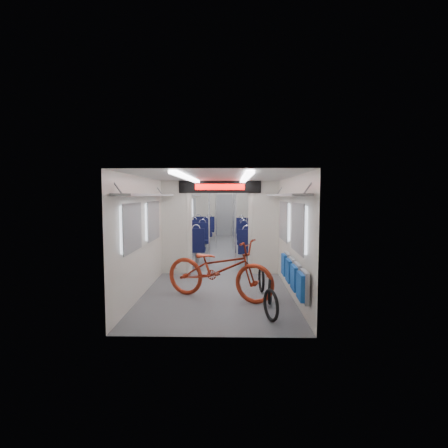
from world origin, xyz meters
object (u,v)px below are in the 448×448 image
(flip_bench, at_px, (293,274))
(stanchion_near_right, at_px, (235,225))
(bike_hoop_a, at_px, (271,307))
(stanchion_far_left, at_px, (216,217))
(bike_hoop_b, at_px, (270,292))
(seat_bay_near_left, at_px, (192,240))
(stanchion_far_right, at_px, (233,217))
(seat_bay_far_right, at_px, (248,231))
(seat_bay_near_right, at_px, (253,241))
(seat_bay_far_left, at_px, (202,229))
(stanchion_near_left, at_px, (209,224))
(bicycle, at_px, (219,269))
(bike_hoop_c, at_px, (261,280))

(flip_bench, bearing_deg, stanchion_near_right, 105.28)
(bike_hoop_a, distance_m, stanchion_far_left, 7.59)
(bike_hoop_b, xyz_separation_m, seat_bay_near_left, (-1.91, 4.59, 0.33))
(stanchion_far_right, bearing_deg, stanchion_far_left, 173.40)
(seat_bay_near_left, xyz_separation_m, seat_bay_far_right, (1.87, 3.12, -0.01))
(bike_hoop_a, xyz_separation_m, seat_bay_far_right, (0.04, 8.55, 0.32))
(flip_bench, relative_size, seat_bay_near_right, 0.93)
(seat_bay_near_left, xyz_separation_m, seat_bay_far_left, (0.00, 3.67, -0.01))
(seat_bay_near_right, bearing_deg, stanchion_near_left, -142.68)
(stanchion_near_left, bearing_deg, bicycle, -82.98)
(bike_hoop_b, xyz_separation_m, seat_bay_far_left, (-1.91, 8.26, 0.32))
(bike_hoop_c, bearing_deg, seat_bay_near_left, 115.66)
(bicycle, xyz_separation_m, stanchion_near_right, (0.34, 3.06, 0.58))
(bike_hoop_a, bearing_deg, bike_hoop_b, 84.54)
(seat_bay_far_right, distance_m, stanchion_near_right, 4.40)
(seat_bay_far_left, height_order, stanchion_near_right, stanchion_near_right)
(seat_bay_near_left, bearing_deg, bike_hoop_a, -71.38)
(stanchion_far_right, bearing_deg, seat_bay_near_left, -123.24)
(flip_bench, relative_size, stanchion_near_right, 0.90)
(bike_hoop_a, height_order, seat_bay_far_right, seat_bay_far_right)
(seat_bay_near_right, distance_m, stanchion_near_right, 1.26)
(seat_bay_near_right, relative_size, stanchion_far_right, 0.96)
(bicycle, bearing_deg, bike_hoop_a, -121.37)
(bike_hoop_c, bearing_deg, bicycle, -150.41)
(seat_bay_near_right, bearing_deg, stanchion_near_right, -119.23)
(bicycle, distance_m, stanchion_far_left, 6.31)
(bike_hoop_c, bearing_deg, stanchion_near_left, 115.10)
(stanchion_near_left, xyz_separation_m, stanchion_near_right, (0.72, -0.01, 0.00))
(bike_hoop_c, relative_size, seat_bay_far_right, 0.25)
(bike_hoop_b, distance_m, stanchion_far_right, 6.62)
(bike_hoop_a, distance_m, seat_bay_near_left, 5.74)
(seat_bay_near_right, bearing_deg, seat_bay_near_left, 172.91)
(flip_bench, xyz_separation_m, seat_bay_far_right, (-0.42, 7.84, -0.03))
(stanchion_far_left, bearing_deg, bike_hoop_b, -79.24)
(seat_bay_near_left, height_order, seat_bay_near_right, same)
(flip_bench, xyz_separation_m, stanchion_far_left, (-1.63, 6.73, 0.57))
(seat_bay_near_left, xyz_separation_m, seat_bay_near_right, (1.87, -0.23, -0.00))
(bike_hoop_a, height_order, seat_bay_near_right, seat_bay_near_right)
(bike_hoop_b, bearing_deg, bike_hoop_c, 96.32)
(bike_hoop_c, xyz_separation_m, seat_bay_far_right, (0.05, 6.91, 0.31))
(stanchion_near_left, relative_size, stanchion_far_right, 1.00)
(stanchion_near_right, distance_m, stanchion_far_right, 3.14)
(seat_bay_far_right, bearing_deg, stanchion_far_right, -116.96)
(bike_hoop_a, bearing_deg, stanchion_far_right, 94.35)
(seat_bay_near_left, bearing_deg, stanchion_far_right, 56.76)
(bicycle, distance_m, bike_hoop_b, 1.04)
(bicycle, distance_m, seat_bay_far_left, 8.00)
(seat_bay_far_right, height_order, stanchion_far_left, stanchion_far_left)
(stanchion_far_right, bearing_deg, bike_hoop_c, -84.49)
(bike_hoop_c, distance_m, seat_bay_near_right, 3.57)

